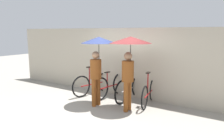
{
  "coord_description": "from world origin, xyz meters",
  "views": [
    {
      "loc": [
        3.49,
        -4.4,
        2.12
      ],
      "look_at": [
        0.0,
        0.92,
        1.0
      ],
      "focal_mm": 35.0,
      "sensor_mm": 36.0,
      "label": 1
    }
  ],
  "objects": [
    {
      "name": "parked_bicycle_2",
      "position": [
        0.34,
        1.43,
        0.39
      ],
      "size": [
        0.44,
        1.76,
        1.1
      ],
      "rotation": [
        0.0,
        0.0,
        1.56
      ],
      "color": "black",
      "rests_on": "ground"
    },
    {
      "name": "pedestrian_center",
      "position": [
        0.73,
        0.66,
        1.62
      ],
      "size": [
        1.12,
        1.12,
        2.0
      ],
      "rotation": [
        0.0,
        0.0,
        0.03
      ],
      "color": "brown",
      "rests_on": "ground"
    },
    {
      "name": "back_wall",
      "position": [
        0.0,
        1.77,
        1.12
      ],
      "size": [
        10.02,
        0.12,
        2.24
      ],
      "color": "#B2A893",
      "rests_on": "ground"
    },
    {
      "name": "ground_plane",
      "position": [
        0.0,
        0.0,
        0.0
      ],
      "size": [
        30.0,
        30.0,
        0.0
      ],
      "primitive_type": "plane",
      "color": "gray"
    },
    {
      "name": "parked_bicycle_0",
      "position": [
        -1.01,
        1.34,
        0.38
      ],
      "size": [
        0.55,
        1.77,
        1.08
      ],
      "rotation": [
        0.0,
        0.0,
        1.36
      ],
      "color": "black",
      "rests_on": "ground"
    },
    {
      "name": "parked_bicycle_3",
      "position": [
        1.01,
        1.36,
        0.37
      ],
      "size": [
        0.47,
        1.61,
        1.07
      ],
      "rotation": [
        0.0,
        0.0,
        1.75
      ],
      "color": "black",
      "rests_on": "ground"
    },
    {
      "name": "pedestrian_leading",
      "position": [
        -0.22,
        0.53,
        1.57
      ],
      "size": [
        1.02,
        1.02,
        1.98
      ],
      "rotation": [
        0.0,
        0.0,
        -0.11
      ],
      "color": "brown",
      "rests_on": "ground"
    },
    {
      "name": "parked_bicycle_1",
      "position": [
        -0.34,
        1.36,
        0.39
      ],
      "size": [
        0.44,
        1.73,
        1.0
      ],
      "rotation": [
        0.0,
        0.0,
        1.46
      ],
      "color": "black",
      "rests_on": "ground"
    }
  ]
}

